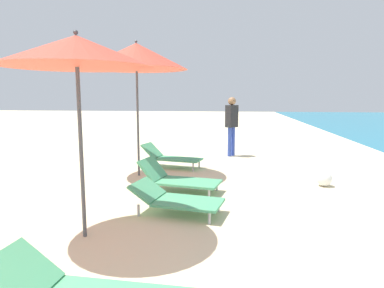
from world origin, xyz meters
TOP-DOWN VIEW (x-y plane):
  - umbrella_second at (-0.71, 3.13)m, footprint 1.86×1.86m
  - lounger_second_shoreside at (0.32, 4.13)m, footprint 1.48×0.90m
  - umbrella_farthest at (-0.95, 6.55)m, footprint 2.26×2.26m
  - lounger_farthest_shoreside at (-0.38, 7.49)m, footprint 1.60×0.88m
  - lounger_farthest_inland at (0.15, 5.33)m, footprint 1.60×0.95m
  - person_walking_near at (1.15, 9.39)m, footprint 0.40×0.42m
  - beach_ball at (3.04, 6.08)m, footprint 0.30×0.30m

SIDE VIEW (x-z plane):
  - beach_ball at x=3.04m, z-range 0.00..0.30m
  - lounger_second_shoreside at x=0.32m, z-range 0.00..0.47m
  - lounger_farthest_inland at x=0.15m, z-range -0.05..0.57m
  - lounger_farthest_shoreside at x=-0.38m, z-range -0.02..0.58m
  - person_walking_near at x=1.15m, z-range 0.20..1.99m
  - umbrella_second at x=-0.71m, z-range 1.04..3.64m
  - umbrella_farthest at x=-0.95m, z-range 1.16..4.19m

